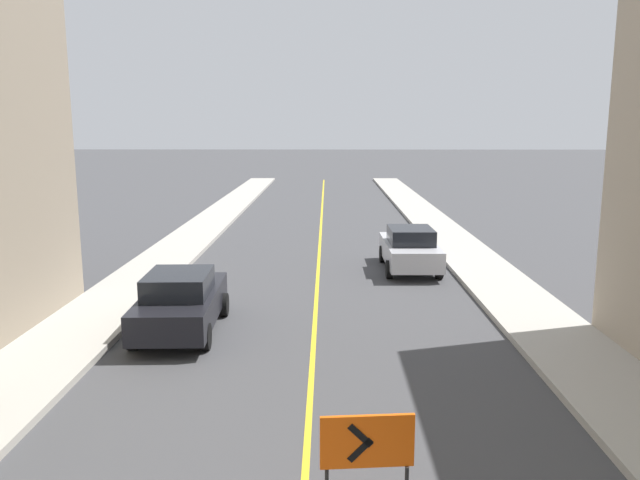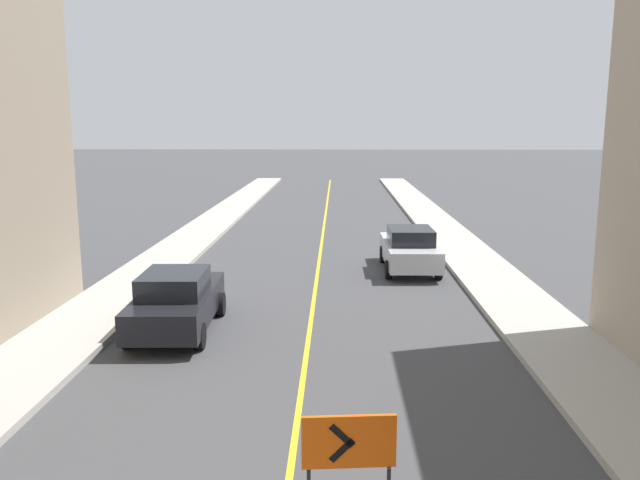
{
  "view_description": "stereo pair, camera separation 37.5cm",
  "coord_description": "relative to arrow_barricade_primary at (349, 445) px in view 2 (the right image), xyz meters",
  "views": [
    {
      "loc": [
        0.32,
        8.35,
        5.18
      ],
      "look_at": [
        0.06,
        31.2,
        1.0
      ],
      "focal_mm": 35.0,
      "sensor_mm": 36.0,
      "label": 1
    },
    {
      "loc": [
        0.7,
        8.35,
        5.18
      ],
      "look_at": [
        0.06,
        31.2,
        1.0
      ],
      "focal_mm": 35.0,
      "sensor_mm": 36.0,
      "label": 2
    }
  ],
  "objects": [
    {
      "name": "arrow_barricade_primary",
      "position": [
        0.0,
        0.0,
        0.0
      ],
      "size": [
        1.29,
        0.17,
        1.37
      ],
      "rotation": [
        0.0,
        0.0,
        0.09
      ],
      "color": "#EF560C",
      "rests_on": "ground_plane"
    },
    {
      "name": "sidewalk_right",
      "position": [
        5.1,
        18.55,
        -0.87
      ],
      "size": [
        2.32,
        69.37,
        0.16
      ],
      "color": "#ADA89E",
      "rests_on": "ground_plane"
    },
    {
      "name": "parked_car_curb_near",
      "position": [
        -4.26,
        7.43,
        -0.15
      ],
      "size": [
        1.96,
        4.36,
        1.59
      ],
      "rotation": [
        0.0,
        0.0,
        0.04
      ],
      "color": "black",
      "rests_on": "ground_plane"
    },
    {
      "name": "lane_stripe",
      "position": [
        -0.87,
        18.55,
        -0.95
      ],
      "size": [
        0.12,
        69.37,
        0.01
      ],
      "color": "gold",
      "rests_on": "ground_plane"
    },
    {
      "name": "parked_car_curb_mid",
      "position": [
        2.46,
        14.45,
        -0.15
      ],
      "size": [
        1.94,
        4.32,
        1.59
      ],
      "rotation": [
        0.0,
        0.0,
        0.01
      ],
      "color": "#B7B7BC",
      "rests_on": "ground_plane"
    },
    {
      "name": "sidewalk_left",
      "position": [
        -6.84,
        18.55,
        -0.87
      ],
      "size": [
        2.32,
        69.37,
        0.16
      ],
      "color": "#ADA89E",
      "rests_on": "ground_plane"
    }
  ]
}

